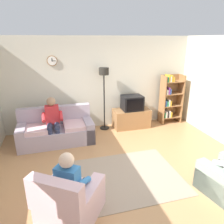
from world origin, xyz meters
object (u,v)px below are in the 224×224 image
object	(u,v)px
armchair_near_window	(70,202)
person_in_left_armchair	(71,181)
tv_stand	(131,118)
tv	(132,103)
floor_lamp	(104,82)
couch	(56,131)
bookshelf	(169,99)
person_on_couch	(53,119)

from	to	relation	value
armchair_near_window	person_in_left_armchair	bearing A→B (deg)	55.26
tv_stand	armchair_near_window	distance (m)	3.75
tv_stand	armchair_near_window	bearing A→B (deg)	-124.73
tv_stand	tv	xyz separation A→B (m)	(0.00, -0.02, 0.51)
floor_lamp	couch	bearing A→B (deg)	-160.02
person_in_left_armchair	armchair_near_window	bearing A→B (deg)	-124.74
bookshelf	person_on_couch	distance (m)	3.69
tv	floor_lamp	size ratio (longest dim) A/B	0.32
floor_lamp	armchair_near_window	distance (m)	3.62
floor_lamp	person_in_left_armchair	xyz separation A→B (m)	(-1.25, -3.10, -0.85)
floor_lamp	person_on_couch	size ratio (longest dim) A/B	1.49
tv_stand	tv	size ratio (longest dim) A/B	1.83
couch	floor_lamp	distance (m)	1.90
tv	person_on_couch	distance (m)	2.38
person_in_left_armchair	floor_lamp	bearing A→B (deg)	68.06
couch	bookshelf	size ratio (longest dim) A/B	1.22
bookshelf	floor_lamp	xyz separation A→B (m)	(-2.15, 0.03, 0.66)
bookshelf	armchair_near_window	xyz separation A→B (m)	(-3.45, -3.15, -0.50)
armchair_near_window	person_on_couch	bearing A→B (deg)	94.28
tv_stand	person_in_left_armchair	xyz separation A→B (m)	(-2.08, -3.01, 0.32)
tv_stand	tv	distance (m)	0.51
person_on_couch	tv_stand	bearing A→B (deg)	12.87
tv	couch	bearing A→B (deg)	-170.06
tv_stand	floor_lamp	distance (m)	1.44
bookshelf	tv_stand	bearing A→B (deg)	-176.90
tv	person_in_left_armchair	size ratio (longest dim) A/B	0.54
tv	armchair_near_window	bearing A→B (deg)	-124.95
couch	tv	bearing A→B (deg)	9.94
floor_lamp	person_in_left_armchair	distance (m)	3.45
tv_stand	person_on_couch	xyz separation A→B (m)	(-2.32, -0.53, 0.41)
tv	person_on_couch	world-z (taller)	person_on_couch
tv_stand	armchair_near_window	xyz separation A→B (m)	(-2.13, -3.08, 0.00)
tv_stand	bookshelf	distance (m)	1.41
armchair_near_window	person_on_couch	size ratio (longest dim) A/B	0.95
armchair_near_window	couch	bearing A→B (deg)	92.80
bookshelf	person_in_left_armchair	world-z (taller)	bookshelf
tv	bookshelf	distance (m)	1.32
bookshelf	armchair_near_window	distance (m)	4.70
couch	person_on_couch	xyz separation A→B (m)	(-0.06, -0.11, 0.39)
couch	armchair_near_window	size ratio (longest dim) A/B	1.63
tv_stand	person_on_couch	world-z (taller)	person_on_couch
couch	bookshelf	world-z (taller)	bookshelf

